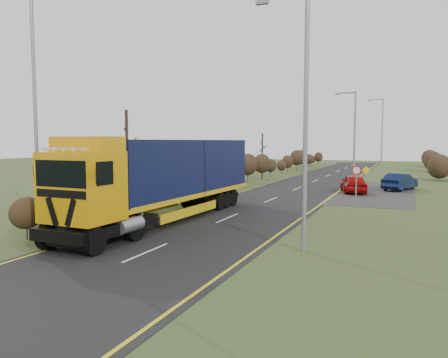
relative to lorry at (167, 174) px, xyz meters
name	(u,v)px	position (x,y,z in m)	size (l,w,h in m)	color
ground	(194,233)	(2.64, -2.05, -2.49)	(160.00, 160.00, 0.00)	#3C481E
road	(262,204)	(2.64, 7.95, -2.48)	(8.00, 120.00, 0.02)	black
layby	(375,192)	(9.14, 17.95, -2.48)	(6.00, 18.00, 0.02)	#302D2B
lane_markings	(260,204)	(2.64, 7.64, -2.46)	(7.52, 116.00, 0.01)	gold
hedgerow	(168,179)	(-3.36, 5.84, -0.87)	(2.24, 102.04, 6.05)	black
lorry	(167,174)	(0.00, 0.00, 0.00)	(3.13, 15.83, 4.39)	black
car_red_hatchback	(354,184)	(7.55, 16.93, -1.74)	(1.76, 4.38, 1.49)	#9D0907
car_blue_sedan	(400,182)	(10.99, 20.37, -1.77)	(1.53, 4.39, 1.45)	#091334
streetlight_near	(302,110)	(7.93, -3.55, 2.88)	(2.06, 0.19, 9.71)	gray
streetlight_mid	(353,136)	(7.14, 19.45, 2.17)	(1.81, 0.18, 8.49)	gray
streetlight_far	(381,131)	(7.91, 44.89, 3.12)	(2.14, 0.20, 10.12)	gray
left_pole	(35,109)	(-3.77, -4.99, 3.13)	(0.16, 0.16, 11.23)	gray
speed_sign	(356,176)	(8.24, 12.27, -0.75)	(0.68, 0.10, 2.47)	gray
warning_board	(366,174)	(8.06, 21.96, -1.32)	(0.73, 0.11, 1.92)	gray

